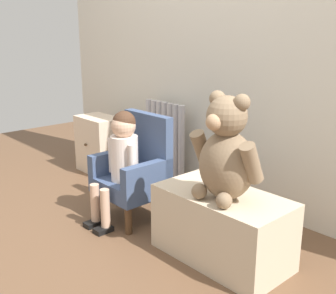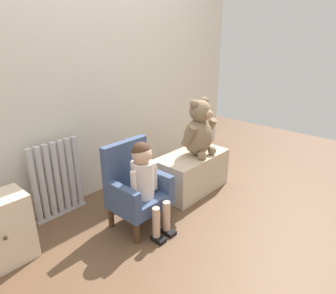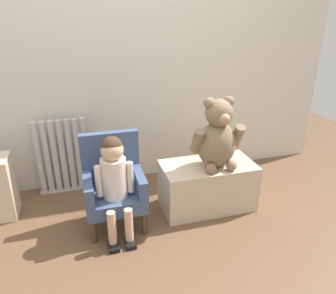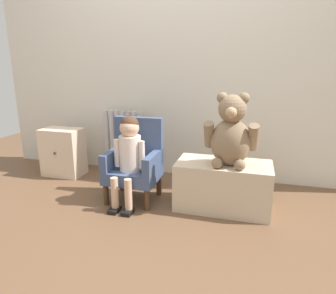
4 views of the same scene
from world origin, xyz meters
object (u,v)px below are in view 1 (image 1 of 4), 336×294
small_dresser (100,144)px  child_armchair (136,170)px  large_teddy_bear (226,153)px  radiator (165,143)px  low_bench (222,226)px  child_figure (121,152)px

small_dresser → child_armchair: child_armchair is taller
child_armchair → large_teddy_bear: 0.81m
child_armchair → small_dresser: bearing=160.8°
radiator → child_armchair: bearing=-58.0°
low_bench → large_teddy_bear: bearing=-42.8°
radiator → large_teddy_bear: 1.28m
child_armchair → low_bench: (0.72, 0.01, -0.13)m
child_figure → low_bench: bearing=9.0°
radiator → large_teddy_bear: size_ratio=1.21×
radiator → small_dresser: size_ratio=1.35×
radiator → small_dresser: radiator is taller
radiator → large_teddy_bear: (1.10, -0.59, 0.28)m
radiator → small_dresser: bearing=-156.5°
radiator → child_figure: 0.76m
large_teddy_bear → small_dresser: bearing=168.2°
child_figure → low_bench: size_ratio=0.99×
child_armchair → child_figure: child_figure is taller
small_dresser → low_bench: bearing=-10.8°
low_bench → radiator: bearing=152.8°
child_figure → large_teddy_bear: 0.78m
low_bench → large_teddy_bear: size_ratio=1.34×
radiator → low_bench: radiator is taller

